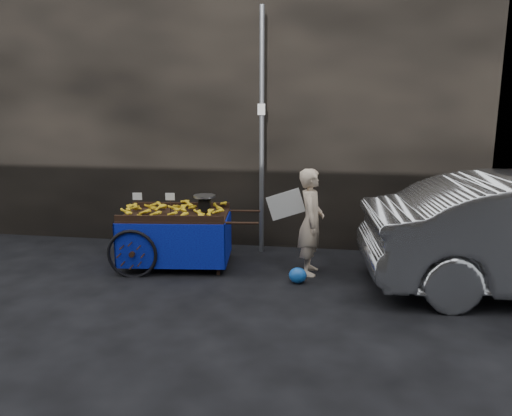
# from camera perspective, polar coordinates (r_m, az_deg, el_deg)

# --- Properties ---
(ground) EXTENTS (80.00, 80.00, 0.00)m
(ground) POSITION_cam_1_polar(r_m,az_deg,el_deg) (7.47, -3.13, -7.76)
(ground) COLOR black
(ground) RESTS_ON ground
(building_wall) EXTENTS (13.50, 2.00, 5.00)m
(building_wall) POSITION_cam_1_polar(r_m,az_deg,el_deg) (9.51, 2.40, 11.97)
(building_wall) COLOR black
(building_wall) RESTS_ON ground
(street_pole) EXTENTS (0.12, 0.10, 4.00)m
(street_pole) POSITION_cam_1_polar(r_m,az_deg,el_deg) (8.25, 0.67, 8.48)
(street_pole) COLOR slate
(street_pole) RESTS_ON ground
(banana_cart) EXTENTS (2.32, 1.28, 1.21)m
(banana_cart) POSITION_cam_1_polar(r_m,az_deg,el_deg) (7.81, -9.55, -1.30)
(banana_cart) COLOR black
(banana_cart) RESTS_ON ground
(vendor) EXTENTS (0.86, 0.58, 1.58)m
(vendor) POSITION_cam_1_polar(r_m,az_deg,el_deg) (7.39, 6.29, -1.58)
(vendor) COLOR #C9B195
(vendor) RESTS_ON ground
(plastic_bag) EXTENTS (0.25, 0.20, 0.23)m
(plastic_bag) POSITION_cam_1_polar(r_m,az_deg,el_deg) (7.17, 4.79, -7.69)
(plastic_bag) COLOR #1753B1
(plastic_bag) RESTS_ON ground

